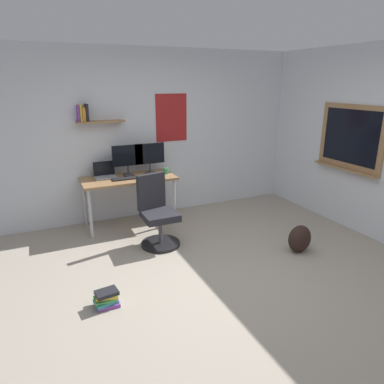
# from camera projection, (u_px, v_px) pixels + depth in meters

# --- Properties ---
(ground_plane) EXTENTS (5.20, 5.20, 0.00)m
(ground_plane) POSITION_uv_depth(u_px,v_px,m) (229.00, 282.00, 3.84)
(ground_plane) COLOR #9E9384
(ground_plane) RESTS_ON ground
(wall_back) EXTENTS (5.00, 0.30, 2.60)m
(wall_back) POSITION_uv_depth(u_px,v_px,m) (153.00, 134.00, 5.57)
(wall_back) COLOR silver
(wall_back) RESTS_ON ground
(desk) EXTENTS (1.36, 0.64, 0.75)m
(desk) POSITION_uv_depth(u_px,v_px,m) (129.00, 182.00, 5.20)
(desk) COLOR #997047
(desk) RESTS_ON ground
(office_chair) EXTENTS (0.52, 0.53, 0.95)m
(office_chair) POSITION_uv_depth(u_px,v_px,m) (157.00, 215.00, 4.64)
(office_chair) COLOR black
(office_chair) RESTS_ON ground
(laptop) EXTENTS (0.31, 0.21, 0.23)m
(laptop) POSITION_uv_depth(u_px,v_px,m) (105.00, 174.00, 5.17)
(laptop) COLOR #ADAFB5
(laptop) RESTS_ON desk
(monitor_primary) EXTENTS (0.46, 0.17, 0.46)m
(monitor_primary) POSITION_uv_depth(u_px,v_px,m) (128.00, 158.00, 5.20)
(monitor_primary) COLOR #38383D
(monitor_primary) RESTS_ON desk
(monitor_secondary) EXTENTS (0.46, 0.17, 0.46)m
(monitor_secondary) POSITION_uv_depth(u_px,v_px,m) (150.00, 156.00, 5.33)
(monitor_secondary) COLOR #38383D
(monitor_secondary) RESTS_ON desk
(keyboard) EXTENTS (0.37, 0.13, 0.02)m
(keyboard) POSITION_uv_depth(u_px,v_px,m) (125.00, 179.00, 5.07)
(keyboard) COLOR black
(keyboard) RESTS_ON desk
(computer_mouse) EXTENTS (0.10, 0.06, 0.03)m
(computer_mouse) POSITION_uv_depth(u_px,v_px,m) (144.00, 176.00, 5.18)
(computer_mouse) COLOR #262628
(computer_mouse) RESTS_ON desk
(coffee_mug) EXTENTS (0.08, 0.08, 0.09)m
(coffee_mug) POSITION_uv_depth(u_px,v_px,m) (166.00, 171.00, 5.36)
(coffee_mug) COLOR #338C4C
(coffee_mug) RESTS_ON desk
(backpack) EXTENTS (0.32, 0.22, 0.36)m
(backpack) POSITION_uv_depth(u_px,v_px,m) (300.00, 239.00, 4.48)
(backpack) COLOR black
(backpack) RESTS_ON ground
(book_stack_on_floor) EXTENTS (0.25, 0.20, 0.17)m
(book_stack_on_floor) POSITION_uv_depth(u_px,v_px,m) (107.00, 298.00, 3.42)
(book_stack_on_floor) COLOR #7A3D99
(book_stack_on_floor) RESTS_ON ground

